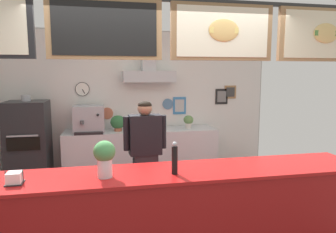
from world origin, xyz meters
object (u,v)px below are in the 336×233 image
(potted_oregano, at_px, (118,123))
(potted_rosemary, at_px, (188,121))
(potted_thyme, at_px, (154,122))
(napkin_holder, at_px, (14,179))
(pepper_grinder, at_px, (175,158))
(shop_worker, at_px, (145,154))
(pizza_oven, at_px, (29,147))
(espresso_machine, at_px, (89,119))
(basil_vase, at_px, (105,157))

(potted_oregano, bearing_deg, potted_rosemary, 0.71)
(potted_rosemary, distance_m, potted_thyme, 0.64)
(napkin_holder, height_order, pepper_grinder, pepper_grinder)
(shop_worker, bearing_deg, potted_oregano, -80.97)
(pizza_oven, xyz_separation_m, potted_thyme, (2.08, 0.22, 0.31))
(espresso_machine, xyz_separation_m, basil_vase, (0.26, -2.82, 0.07))
(napkin_holder, bearing_deg, pizza_oven, 100.51)
(shop_worker, bearing_deg, basil_vase, 66.18)
(potted_thyme, height_order, basil_vase, basil_vase)
(pizza_oven, bearing_deg, espresso_machine, 9.94)
(potted_rosemary, bearing_deg, pepper_grinder, -107.61)
(shop_worker, height_order, napkin_holder, shop_worker)
(potted_oregano, distance_m, basil_vase, 2.82)
(pizza_oven, xyz_separation_m, potted_oregano, (1.44, 0.15, 0.33))
(shop_worker, height_order, potted_oregano, shop_worker)
(espresso_machine, distance_m, napkin_holder, 2.88)
(espresso_machine, height_order, pepper_grinder, espresso_machine)
(shop_worker, bearing_deg, pizza_oven, -37.96)
(potted_oregano, relative_size, potted_thyme, 1.20)
(potted_thyme, bearing_deg, basil_vase, -106.87)
(potted_thyme, bearing_deg, espresso_machine, -177.15)
(shop_worker, distance_m, potted_thyme, 1.47)
(basil_vase, bearing_deg, pizza_oven, 114.53)
(potted_rosemary, relative_size, basil_vase, 0.75)
(napkin_holder, bearing_deg, shop_worker, 49.98)
(pizza_oven, height_order, espresso_machine, pizza_oven)
(potted_thyme, xyz_separation_m, pepper_grinder, (-0.27, -2.91, 0.13))
(espresso_machine, bearing_deg, shop_worker, -59.65)
(potted_rosemary, xyz_separation_m, basil_vase, (-1.51, -2.82, 0.15))
(pizza_oven, relative_size, espresso_machine, 3.08)
(espresso_machine, height_order, potted_rosemary, espresso_machine)
(potted_thyme, relative_size, basil_vase, 0.72)
(pizza_oven, bearing_deg, shop_worker, -34.25)
(shop_worker, height_order, pepper_grinder, shop_worker)
(shop_worker, xyz_separation_m, basil_vase, (-0.54, -1.46, 0.38))
(shop_worker, height_order, espresso_machine, shop_worker)
(espresso_machine, xyz_separation_m, potted_thyme, (1.13, 0.06, -0.09))
(shop_worker, relative_size, napkin_holder, 11.27)
(napkin_holder, bearing_deg, basil_vase, 2.00)
(potted_thyme, distance_m, napkin_holder, 3.31)
(napkin_holder, height_order, basil_vase, basil_vase)
(pepper_grinder, distance_m, basil_vase, 0.61)
(potted_oregano, xyz_separation_m, basil_vase, (-0.23, -2.81, 0.14))
(shop_worker, xyz_separation_m, potted_oregano, (-0.30, 1.34, 0.24))
(napkin_holder, bearing_deg, potted_thyme, 61.33)
(potted_oregano, bearing_deg, pizza_oven, -173.95)
(shop_worker, relative_size, espresso_machine, 3.03)
(espresso_machine, bearing_deg, pizza_oven, -170.06)
(potted_oregano, bearing_deg, potted_thyme, 6.26)
(pizza_oven, bearing_deg, potted_rosemary, 3.55)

